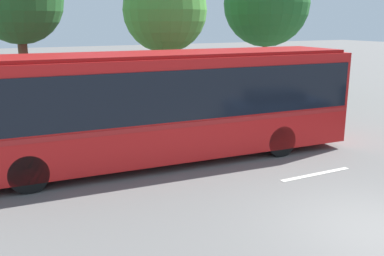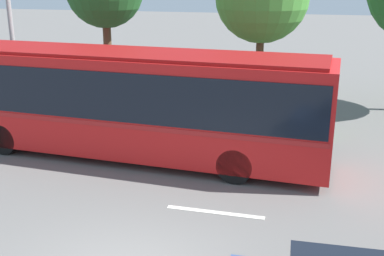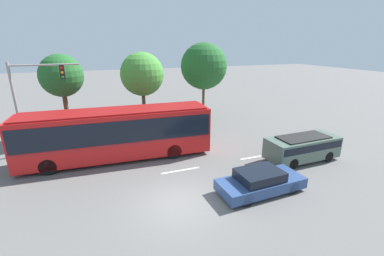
{
  "view_description": "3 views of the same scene",
  "coord_description": "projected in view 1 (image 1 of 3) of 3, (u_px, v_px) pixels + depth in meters",
  "views": [
    {
      "loc": [
        -7.11,
        -5.4,
        4.21
      ],
      "look_at": [
        -1.69,
        5.47,
        1.17
      ],
      "focal_mm": 40.02,
      "sensor_mm": 36.0,
      "label": 1
    },
    {
      "loc": [
        3.15,
        -6.87,
        5.43
      ],
      "look_at": [
        0.47,
        3.53,
        2.01
      ],
      "focal_mm": 44.34,
      "sensor_mm": 36.0,
      "label": 2
    },
    {
      "loc": [
        -3.18,
        -10.26,
        7.34
      ],
      "look_at": [
        2.46,
        4.82,
        2.08
      ],
      "focal_mm": 24.29,
      "sensor_mm": 36.0,
      "label": 3
    }
  ],
  "objects": [
    {
      "name": "flowering_hedge",
      "position": [
        138.0,
        114.0,
        16.65
      ],
      "size": [
        10.9,
        1.33,
        1.39
      ],
      "color": "#286028",
      "rests_on": "ground"
    },
    {
      "name": "city_bus",
      "position": [
        165.0,
        100.0,
        12.96
      ],
      "size": [
        12.14,
        3.16,
        3.32
      ],
      "rotation": [
        0.0,
        0.0,
        3.09
      ],
      "color": "red",
      "rests_on": "ground"
    },
    {
      "name": "ground_plane",
      "position": [
        384.0,
        232.0,
        8.8
      ],
      "size": [
        140.0,
        140.0,
        0.0
      ],
      "primitive_type": "plane",
      "color": "slate"
    },
    {
      "name": "street_tree_centre",
      "position": [
        165.0,
        11.0,
        19.72
      ],
      "size": [
        3.89,
        3.89,
        6.66
      ],
      "color": "brown",
      "rests_on": "ground"
    },
    {
      "name": "street_tree_left",
      "position": [
        18.0,
        1.0,
        15.74
      ],
      "size": [
        3.26,
        3.26,
        6.62
      ],
      "color": "brown",
      "rests_on": "ground"
    },
    {
      "name": "street_tree_right",
      "position": [
        267.0,
        4.0,
        23.23
      ],
      "size": [
        4.66,
        4.66,
        7.48
      ],
      "color": "brown",
      "rests_on": "ground"
    },
    {
      "name": "lane_stripe_near",
      "position": [
        316.0,
        174.0,
        12.1
      ],
      "size": [
        2.4,
        0.16,
        0.01
      ],
      "primitive_type": "cube",
      "color": "silver",
      "rests_on": "ground"
    }
  ]
}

